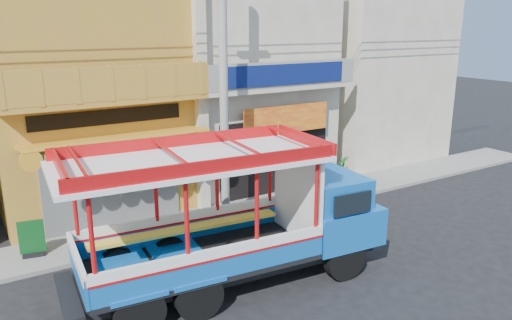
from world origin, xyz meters
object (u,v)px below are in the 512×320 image
(utility_pole, at_px, (228,66))
(potted_plant_c, at_px, (343,170))
(green_sign, at_px, (32,241))
(songthaew_truck, at_px, (253,214))
(potted_plant_a, at_px, (330,179))
(potted_plant_b, at_px, (337,184))

(utility_pole, bearing_deg, potted_plant_c, 10.78)
(green_sign, bearing_deg, songthaew_truck, -41.91)
(utility_pole, relative_size, potted_plant_a, 26.25)
(potted_plant_c, bearing_deg, potted_plant_b, -13.37)
(songthaew_truck, relative_size, potted_plant_b, 9.27)
(potted_plant_b, bearing_deg, utility_pole, 66.06)
(utility_pole, relative_size, potted_plant_c, 24.79)
(songthaew_truck, relative_size, potted_plant_c, 7.01)
(utility_pole, height_order, potted_plant_c, utility_pole)
(green_sign, relative_size, potted_plant_b, 1.19)
(utility_pole, xyz_separation_m, songthaew_truck, (-1.20, -3.36, -3.29))
(songthaew_truck, bearing_deg, potted_plant_c, 32.89)
(green_sign, relative_size, potted_plant_c, 0.90)
(songthaew_truck, height_order, potted_plant_b, songthaew_truck)
(utility_pole, height_order, potted_plant_b, utility_pole)
(potted_plant_a, relative_size, potted_plant_c, 0.94)
(songthaew_truck, distance_m, potted_plant_a, 6.99)
(songthaew_truck, bearing_deg, green_sign, 138.09)
(potted_plant_b, bearing_deg, songthaew_truck, 95.67)
(green_sign, height_order, potted_plant_c, potted_plant_c)
(green_sign, xyz_separation_m, potted_plant_c, (11.36, 0.38, 0.14))
(potted_plant_c, bearing_deg, potted_plant_a, -28.33)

